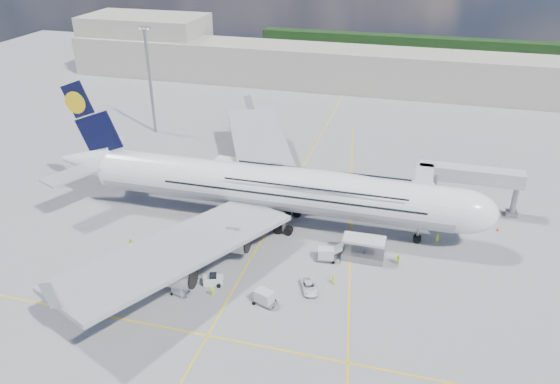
% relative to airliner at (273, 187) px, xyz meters
% --- Properties ---
extents(ground, '(300.00, 300.00, 0.00)m').
position_rel_airliner_xyz_m(ground, '(-0.26, -10.00, -6.87)').
color(ground, gray).
rests_on(ground, ground).
extents(taxi_line_main, '(0.25, 220.00, 0.01)m').
position_rel_airliner_xyz_m(taxi_line_main, '(-0.26, -10.00, -6.86)').
color(taxi_line_main, yellow).
rests_on(taxi_line_main, ground).
extents(taxi_line_cross, '(120.00, 0.25, 0.01)m').
position_rel_airliner_xyz_m(taxi_line_cross, '(-0.26, -30.00, -6.86)').
color(taxi_line_cross, yellow).
rests_on(taxi_line_cross, ground).
extents(taxi_line_diag, '(14.16, 99.06, 0.01)m').
position_rel_airliner_xyz_m(taxi_line_diag, '(13.74, -0.00, -6.86)').
color(taxi_line_diag, yellow).
rests_on(taxi_line_diag, ground).
extents(airliner, '(77.26, 79.15, 23.71)m').
position_rel_airliner_xyz_m(airliner, '(0.00, 0.00, 0.00)').
color(airliner, white).
rests_on(airliner, ground).
extents(jet_bridge, '(18.80, 12.10, 8.50)m').
position_rel_airliner_xyz_m(jet_bridge, '(29.55, 10.94, -0.02)').
color(jet_bridge, '#B7B7BC').
rests_on(jet_bridge, ground).
extents(cargo_loader, '(8.53, 3.20, 3.67)m').
position_rel_airliner_xyz_m(cargo_loader, '(16.56, -7.11, -5.62)').
color(cargo_loader, silver).
rests_on(cargo_loader, ground).
extents(light_mast, '(3.00, 0.70, 25.50)m').
position_rel_airliner_xyz_m(light_mast, '(-40.26, 35.00, 6.34)').
color(light_mast, gray).
rests_on(light_mast, ground).
extents(terminal, '(180.00, 16.00, 12.00)m').
position_rel_airliner_xyz_m(terminal, '(-0.26, 85.00, -0.87)').
color(terminal, '#B2AD9E').
rests_on(terminal, ground).
extents(hangar, '(40.00, 22.00, 18.00)m').
position_rel_airliner_xyz_m(hangar, '(-70.26, 90.00, 2.13)').
color(hangar, '#B2AD9E').
rests_on(hangar, ground).
extents(tree_line, '(160.00, 6.00, 8.00)m').
position_rel_airliner_xyz_m(tree_line, '(39.74, 130.00, -2.87)').
color(tree_line, '#193814').
rests_on(tree_line, ground).
extents(dolly_row_a, '(3.40, 2.47, 0.45)m').
position_rel_airliner_xyz_m(dolly_row_a, '(-15.22, -18.84, -6.52)').
color(dolly_row_a, gray).
rests_on(dolly_row_a, ground).
extents(dolly_row_b, '(3.60, 2.74, 2.03)m').
position_rel_airliner_xyz_m(dolly_row_b, '(-8.24, -13.67, -5.78)').
color(dolly_row_b, gray).
rests_on(dolly_row_b, ground).
extents(dolly_row_c, '(2.94, 2.08, 1.68)m').
position_rel_airliner_xyz_m(dolly_row_c, '(-7.26, -23.06, -5.96)').
color(dolly_row_c, gray).
rests_on(dolly_row_c, ground).
extents(dolly_back, '(2.81, 1.71, 1.69)m').
position_rel_airliner_xyz_m(dolly_back, '(-18.38, -15.59, -5.96)').
color(dolly_back, gray).
rests_on(dolly_back, ground).
extents(dolly_nose_far, '(3.74, 2.81, 2.11)m').
position_rel_airliner_xyz_m(dolly_nose_far, '(4.95, -21.88, -5.73)').
color(dolly_nose_far, gray).
rests_on(dolly_nose_far, ground).
extents(dolly_nose_near, '(3.61, 2.34, 2.13)m').
position_rel_airliner_xyz_m(dolly_nose_near, '(11.19, -9.11, -5.73)').
color(dolly_nose_near, gray).
rests_on(dolly_nose_near, ground).
extents(baggage_tug, '(3.12, 2.18, 1.78)m').
position_rel_airliner_xyz_m(baggage_tug, '(-3.49, -19.60, -6.08)').
color(baggage_tug, silver).
rests_on(baggage_tug, ground).
extents(catering_truck_inner, '(6.75, 2.77, 4.00)m').
position_rel_airliner_xyz_m(catering_truck_inner, '(-13.40, 15.48, -4.98)').
color(catering_truck_inner, gray).
rests_on(catering_truck_inner, ground).
extents(catering_truck_outer, '(7.36, 3.05, 4.33)m').
position_rel_airliner_xyz_m(catering_truck_outer, '(-11.21, 30.33, -4.86)').
color(catering_truck_outer, gray).
rests_on(catering_truck_outer, ground).
extents(service_van, '(3.57, 4.79, 1.21)m').
position_rel_airliner_xyz_m(service_van, '(10.33, -17.31, -6.26)').
color(service_van, white).
rests_on(service_van, ground).
extents(crew_nose, '(0.75, 0.79, 1.82)m').
position_rel_airliner_xyz_m(crew_nose, '(27.97, 0.47, -5.96)').
color(crew_nose, '#E3F219').
rests_on(crew_nose, ground).
extents(crew_loader, '(1.02, 1.07, 1.73)m').
position_rel_airliner_xyz_m(crew_loader, '(22.12, -7.39, -6.00)').
color(crew_loader, '#E4FF1A').
rests_on(crew_loader, ground).
extents(crew_wing, '(0.71, 1.08, 1.70)m').
position_rel_airliner_xyz_m(crew_wing, '(-20.00, -13.94, -6.02)').
color(crew_wing, '#DEF319').
rests_on(crew_wing, ground).
extents(crew_van, '(0.75, 0.89, 1.56)m').
position_rel_airliner_xyz_m(crew_van, '(13.34, -14.80, -6.09)').
color(crew_van, '#C6E618').
rests_on(crew_van, ground).
extents(crew_tug, '(1.13, 0.82, 1.57)m').
position_rel_airliner_xyz_m(crew_tug, '(-2.64, -22.25, -6.08)').
color(crew_tug, '#93E418').
rests_on(crew_tug, ground).
extents(cone_nose, '(0.50, 0.50, 0.63)m').
position_rel_airliner_xyz_m(cone_nose, '(37.94, 7.31, -6.56)').
color(cone_nose, '#FF320D').
rests_on(cone_nose, ground).
extents(cone_wing_left_inner, '(0.40, 0.40, 0.51)m').
position_rel_airliner_xyz_m(cone_wing_left_inner, '(-15.29, 20.43, -6.62)').
color(cone_wing_left_inner, '#FF320D').
rests_on(cone_wing_left_inner, ground).
extents(cone_wing_left_outer, '(0.49, 0.49, 0.62)m').
position_rel_airliner_xyz_m(cone_wing_left_outer, '(-16.46, 27.65, -6.57)').
color(cone_wing_left_outer, '#FF320D').
rests_on(cone_wing_left_outer, ground).
extents(cone_wing_right_inner, '(0.46, 0.46, 0.58)m').
position_rel_airliner_xyz_m(cone_wing_right_inner, '(-12.74, -17.58, -6.59)').
color(cone_wing_right_inner, '#FF320D').
rests_on(cone_wing_right_inner, ground).
extents(cone_wing_right_outer, '(0.42, 0.42, 0.53)m').
position_rel_airliner_xyz_m(cone_wing_right_outer, '(-16.62, -28.27, -6.61)').
color(cone_wing_right_outer, '#FF320D').
rests_on(cone_wing_right_outer, ground).
extents(cone_tail, '(0.37, 0.37, 0.48)m').
position_rel_airliner_xyz_m(cone_tail, '(-27.89, 7.56, -6.64)').
color(cone_tail, '#FF320D').
rests_on(cone_tail, ground).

